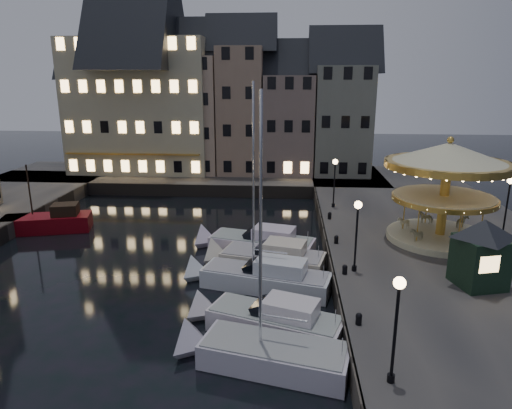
# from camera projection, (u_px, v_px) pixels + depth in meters

# --- Properties ---
(ground) EXTENTS (160.00, 160.00, 0.00)m
(ground) POSITION_uv_depth(u_px,v_px,m) (229.00, 295.00, 26.22)
(ground) COLOR black
(ground) RESTS_ON ground
(quay_east) EXTENTS (16.00, 56.00, 1.30)m
(quay_east) POSITION_uv_depth(u_px,v_px,m) (445.00, 252.00, 30.82)
(quay_east) COLOR #474442
(quay_east) RESTS_ON ground
(quay_north) EXTENTS (44.00, 12.00, 1.30)m
(quay_north) POSITION_uv_depth(u_px,v_px,m) (192.00, 178.00, 53.51)
(quay_north) COLOR #474442
(quay_north) RESTS_ON ground
(quaywall_e) EXTENTS (0.15, 44.00, 1.30)m
(quaywall_e) POSITION_uv_depth(u_px,v_px,m) (326.00, 249.00, 31.38)
(quaywall_e) COLOR #47423A
(quaywall_e) RESTS_ON ground
(quaywall_n) EXTENTS (48.00, 0.15, 1.30)m
(quaywall_n) POSITION_uv_depth(u_px,v_px,m) (199.00, 191.00, 47.60)
(quaywall_n) COLOR #47423A
(quaywall_n) RESTS_ON ground
(streetlamp_a) EXTENTS (0.44, 0.44, 4.17)m
(streetlamp_a) POSITION_uv_depth(u_px,v_px,m) (397.00, 315.00, 15.99)
(streetlamp_a) COLOR black
(streetlamp_a) RESTS_ON quay_east
(streetlamp_b) EXTENTS (0.44, 0.44, 4.17)m
(streetlamp_b) POSITION_uv_depth(u_px,v_px,m) (357.00, 226.00, 25.59)
(streetlamp_b) COLOR black
(streetlamp_b) RESTS_ON quay_east
(streetlamp_c) EXTENTS (0.44, 0.44, 4.17)m
(streetlamp_c) POSITION_uv_depth(u_px,v_px,m) (335.00, 176.00, 38.56)
(streetlamp_c) COLOR black
(streetlamp_c) RESTS_ON quay_east
(streetlamp_d) EXTENTS (0.44, 0.44, 4.17)m
(streetlamp_d) POSITION_uv_depth(u_px,v_px,m) (508.00, 198.00, 31.52)
(streetlamp_d) COLOR black
(streetlamp_d) RESTS_ON quay_east
(bollard_a) EXTENTS (0.30, 0.30, 0.57)m
(bollard_a) POSITION_uv_depth(u_px,v_px,m) (359.00, 318.00, 20.52)
(bollard_a) COLOR black
(bollard_a) RESTS_ON quay_east
(bollard_b) EXTENTS (0.30, 0.30, 0.57)m
(bollard_b) POSITION_uv_depth(u_px,v_px,m) (345.00, 269.00, 25.80)
(bollard_b) COLOR black
(bollard_b) RESTS_ON quay_east
(bollard_c) EXTENTS (0.30, 0.30, 0.57)m
(bollard_c) POSITION_uv_depth(u_px,v_px,m) (336.00, 239.00, 30.61)
(bollard_c) COLOR black
(bollard_c) RESTS_ON quay_east
(bollard_d) EXTENTS (0.30, 0.30, 0.57)m
(bollard_d) POSITION_uv_depth(u_px,v_px,m) (330.00, 215.00, 35.89)
(bollard_d) COLOR black
(bollard_d) RESTS_ON quay_east
(townhouse_na) EXTENTS (5.50, 8.00, 12.80)m
(townhouse_na) POSITION_uv_depth(u_px,v_px,m) (98.00, 115.00, 54.33)
(townhouse_na) COLOR #A5A282
(townhouse_na) RESTS_ON quay_north
(townhouse_nb) EXTENTS (6.16, 8.00, 13.80)m
(townhouse_nb) POSITION_uv_depth(u_px,v_px,m) (143.00, 111.00, 53.81)
(townhouse_nb) COLOR gray
(townhouse_nb) RESTS_ON quay_north
(townhouse_nc) EXTENTS (6.82, 8.00, 14.80)m
(townhouse_nc) POSITION_uv_depth(u_px,v_px,m) (193.00, 107.00, 53.25)
(townhouse_nc) COLOR tan
(townhouse_nc) RESTS_ON quay_north
(townhouse_nd) EXTENTS (5.50, 8.00, 15.80)m
(townhouse_nd) POSITION_uv_depth(u_px,v_px,m) (242.00, 103.00, 52.71)
(townhouse_nd) COLOR gray
(townhouse_nd) RESTS_ON quay_north
(townhouse_ne) EXTENTS (6.16, 8.00, 12.80)m
(townhouse_ne) POSITION_uv_depth(u_px,v_px,m) (289.00, 116.00, 52.73)
(townhouse_ne) COLOR slate
(townhouse_ne) RESTS_ON quay_north
(townhouse_nf) EXTENTS (6.82, 8.00, 13.80)m
(townhouse_nf) POSITION_uv_depth(u_px,v_px,m) (342.00, 112.00, 52.17)
(townhouse_nf) COLOR slate
(townhouse_nf) RESTS_ON quay_north
(hotel_corner) EXTENTS (17.60, 9.00, 16.80)m
(hotel_corner) POSITION_uv_depth(u_px,v_px,m) (142.00, 98.00, 53.40)
(hotel_corner) COLOR #BEB995
(hotel_corner) RESTS_ON quay_north
(motorboat_a) EXTENTS (7.45, 3.95, 12.34)m
(motorboat_a) POSITION_uv_depth(u_px,v_px,m) (261.00, 354.00, 19.70)
(motorboat_a) COLOR silver
(motorboat_a) RESTS_ON ground
(motorboat_b) EXTENTS (7.53, 4.40, 2.15)m
(motorboat_b) POSITION_uv_depth(u_px,v_px,m) (267.00, 320.00, 22.21)
(motorboat_b) COLOR silver
(motorboat_b) RESTS_ON ground
(motorboat_c) EXTENTS (8.62, 4.12, 11.45)m
(motorboat_c) POSITION_uv_depth(u_px,v_px,m) (259.00, 277.00, 26.92)
(motorboat_c) COLOR silver
(motorboat_c) RESTS_ON ground
(motorboat_d) EXTENTS (7.73, 4.14, 2.15)m
(motorboat_d) POSITION_uv_depth(u_px,v_px,m) (267.00, 259.00, 29.76)
(motorboat_d) COLOR beige
(motorboat_d) RESTS_ON ground
(motorboat_e) EXTENTS (8.45, 4.32, 2.15)m
(motorboat_e) POSITION_uv_depth(u_px,v_px,m) (256.00, 243.00, 32.55)
(motorboat_e) COLOR silver
(motorboat_e) RESTS_ON ground
(red_fishing_boat) EXTENTS (7.11, 3.98, 5.72)m
(red_fishing_boat) POSITION_uv_depth(u_px,v_px,m) (49.00, 223.00, 37.00)
(red_fishing_boat) COLOR #6A040E
(red_fishing_boat) RESTS_ON ground
(carousel) EXTENTS (8.11, 8.11, 7.09)m
(carousel) POSITION_uv_depth(u_px,v_px,m) (447.00, 173.00, 30.08)
(carousel) COLOR beige
(carousel) RESTS_ON quay_east
(ticket_kiosk) EXTENTS (3.59, 3.59, 4.20)m
(ticket_kiosk) POSITION_uv_depth(u_px,v_px,m) (482.00, 241.00, 23.82)
(ticket_kiosk) COLOR black
(ticket_kiosk) RESTS_ON quay_east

